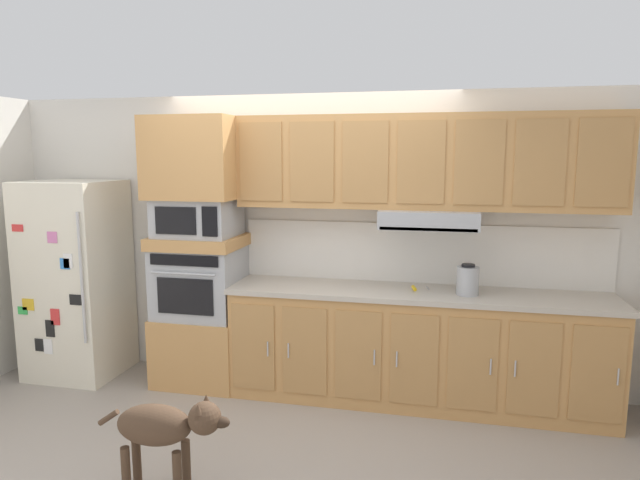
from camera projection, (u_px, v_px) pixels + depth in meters
name	position (u px, v px, depth m)	size (l,w,h in m)	color
ground_plane	(276.00, 431.00, 4.02)	(9.60, 9.60, 0.00)	#9E9389
back_kitchen_wall	(311.00, 239.00, 4.90)	(6.20, 0.12, 2.50)	silver
refrigerator	(76.00, 279.00, 4.99)	(0.76, 0.73, 1.76)	silver
oven_base_cabinet	(203.00, 348.00, 4.89)	(0.74, 0.62, 0.60)	tan
built_in_oven	(200.00, 281.00, 4.80)	(0.70, 0.62, 0.60)	#A8AAAF
appliance_mid_shelf	(199.00, 242.00, 4.75)	(0.74, 0.62, 0.10)	tan
microwave	(198.00, 217.00, 4.72)	(0.64, 0.54, 0.32)	#A8AAAF
appliance_upper_cabinet	(196.00, 158.00, 4.64)	(0.74, 0.62, 0.68)	tan
lower_cabinet_run	(416.00, 349.00, 4.46)	(2.98, 0.63, 0.88)	tan
countertop_slab	(418.00, 293.00, 4.40)	(3.02, 0.64, 0.04)	#BCB2A3
backsplash_panel	(420.00, 253.00, 4.64)	(3.02, 0.02, 0.50)	white
upper_cabinet_with_hood	(422.00, 166.00, 4.36)	(2.98, 0.48, 0.88)	tan
screwdriver	(415.00, 288.00, 4.42)	(0.15, 0.14, 0.03)	yellow
electric_kettle	(468.00, 280.00, 4.25)	(0.17, 0.17, 0.24)	#A8AAAF
dog	(165.00, 428.00, 3.18)	(0.80, 0.26, 0.63)	#473323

